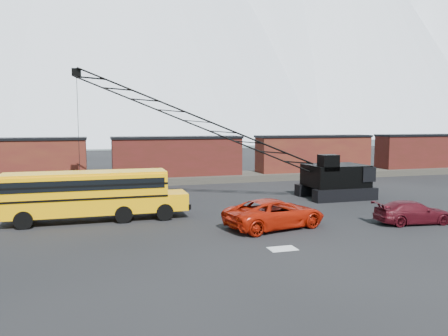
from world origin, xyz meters
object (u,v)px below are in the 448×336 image
object	(u,v)px
red_pickup	(275,213)
maroon_suv	(413,212)
school_bus	(92,193)
crawler_crane	(206,125)

from	to	relation	value
red_pickup	maroon_suv	bearing A→B (deg)	-111.98
school_bus	crawler_crane	size ratio (longest dim) A/B	0.49
school_bus	maroon_suv	distance (m)	20.32
red_pickup	crawler_crane	bearing A→B (deg)	-3.79
red_pickup	school_bus	bearing A→B (deg)	52.04
school_bus	crawler_crane	xyz separation A→B (m)	(8.89, 5.46, 4.33)
school_bus	red_pickup	world-z (taller)	school_bus
school_bus	crawler_crane	world-z (taller)	crawler_crane
school_bus	crawler_crane	distance (m)	11.29
school_bus	maroon_suv	size ratio (longest dim) A/B	2.40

